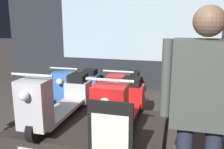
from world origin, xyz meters
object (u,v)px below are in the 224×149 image
Objects in this scene: scooter_display_right at (122,105)px; scooter_backrow_0 at (78,86)px; price_sign_board at (110,149)px; scooter_backrow_2 at (178,94)px; scooter_backrow_1 at (126,90)px; person_right_browsing at (202,99)px; scooter_display_left at (59,99)px.

scooter_display_right reaches higher than scooter_backrow_0.
scooter_display_right reaches higher than price_sign_board.
scooter_backrow_1 is at bearing 180.00° from scooter_backrow_2.
scooter_backrow_0 is at bearing 130.02° from scooter_display_right.
price_sign_board is at bearing -61.50° from scooter_backrow_0.
price_sign_board is (1.32, -2.44, 0.16)m from scooter_backrow_0.
scooter_backrow_0 and scooter_backrow_2 have the same top height.
scooter_display_right is 1.63m from scooter_backrow_2.
scooter_display_right is 1.91m from scooter_backrow_0.
scooter_display_right is 1.00× the size of scooter_backrow_2.
scooter_backrow_2 is 2.52m from price_sign_board.
person_right_browsing reaches higher than scooter_backrow_0.
scooter_backrow_2 is at bearing 0.00° from scooter_backrow_1.
person_right_browsing is at bearing -86.53° from scooter_backrow_2.
price_sign_board is at bearing -83.83° from scooter_display_right.
scooter_backrow_1 is 2.87m from person_right_browsing.
scooter_display_right is at bearing 0.00° from scooter_display_left.
scooter_backrow_0 is at bearing 180.00° from scooter_backrow_1.
scooter_display_left is 1.84× the size of price_sign_board.
scooter_display_left is 0.98× the size of person_right_browsing.
price_sign_board reaches higher than scooter_backrow_1.
scooter_backrow_1 is (0.65, 1.45, -0.23)m from scooter_display_left.
scooter_backrow_0 is (-1.22, 1.45, -0.23)m from scooter_display_right.
scooter_display_right is (0.90, 0.00, 0.00)m from scooter_display_left.
person_right_browsing is at bearing -50.56° from scooter_backrow_0.
scooter_display_left and scooter_display_right have the same top height.
scooter_display_right is 1.84× the size of price_sign_board.
scooter_display_left is 1.50m from scooter_backrow_0.
person_right_browsing is at bearing -31.47° from scooter_display_left.
scooter_backrow_2 is at bearing 76.05° from price_sign_board.
price_sign_board is at bearing -103.95° from scooter_backrow_2.
scooter_backrow_1 is at bearing 98.38° from price_sign_board.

